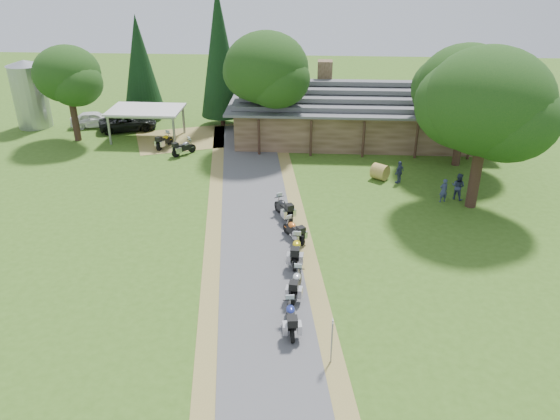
# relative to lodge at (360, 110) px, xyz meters

# --- Properties ---
(ground) EXTENTS (120.00, 120.00, 0.00)m
(ground) POSITION_rel_lodge_xyz_m (-6.00, -24.00, -2.45)
(ground) COLOR #385B19
(ground) RESTS_ON ground
(driveway) EXTENTS (51.95, 51.95, 0.00)m
(driveway) POSITION_rel_lodge_xyz_m (-6.50, -20.00, -2.45)
(driveway) COLOR #4D4D50
(driveway) RESTS_ON ground
(lodge) EXTENTS (21.40, 9.40, 4.90)m
(lodge) POSITION_rel_lodge_xyz_m (0.00, 0.00, 0.00)
(lodge) COLOR brown
(lodge) RESTS_ON ground
(silo) EXTENTS (3.20, 3.20, 5.87)m
(silo) POSITION_rel_lodge_xyz_m (-28.67, 1.46, 0.49)
(silo) COLOR gray
(silo) RESTS_ON ground
(carport) EXTENTS (5.97, 4.02, 2.57)m
(carport) POSITION_rel_lodge_xyz_m (-17.67, -1.19, -1.17)
(carport) COLOR silver
(carport) RESTS_ON ground
(car_white_sedan) EXTENTS (3.46, 5.66, 1.76)m
(car_white_sedan) POSITION_rel_lodge_xyz_m (-23.31, 1.68, -1.57)
(car_white_sedan) COLOR white
(car_white_sedan) RESTS_ON ground
(car_dark_suv) EXTENTS (3.93, 5.79, 2.04)m
(car_dark_suv) POSITION_rel_lodge_xyz_m (-20.05, 0.91, -1.43)
(car_dark_suv) COLOR black
(car_dark_suv) RESTS_ON ground
(motorcycle_row_a) EXTENTS (0.90, 2.08, 1.38)m
(motorcycle_row_a) POSITION_rel_lodge_xyz_m (-4.67, -25.58, -1.76)
(motorcycle_row_a) COLOR navy
(motorcycle_row_a) RESTS_ON ground
(motorcycle_row_b) EXTENTS (0.87, 2.02, 1.34)m
(motorcycle_row_b) POSITION_rel_lodge_xyz_m (-4.52, -22.98, -1.78)
(motorcycle_row_b) COLOR #A6A9AF
(motorcycle_row_b) RESTS_ON ground
(motorcycle_row_c) EXTENTS (0.80, 2.17, 1.46)m
(motorcycle_row_c) POSITION_rel_lodge_xyz_m (-4.62, -20.07, -1.72)
(motorcycle_row_c) COLOR gold
(motorcycle_row_c) RESTS_ON ground
(motorcycle_row_d) EXTENTS (1.54, 1.88, 1.27)m
(motorcycle_row_d) POSITION_rel_lodge_xyz_m (-4.83, -17.71, -1.82)
(motorcycle_row_d) COLOR orange
(motorcycle_row_d) RESTS_ON ground
(motorcycle_row_e) EXTENTS (1.55, 2.11, 1.39)m
(motorcycle_row_e) POSITION_rel_lodge_xyz_m (-5.55, -15.08, -1.75)
(motorcycle_row_e) COLOR black
(motorcycle_row_e) RESTS_ON ground
(motorcycle_carport_a) EXTENTS (1.24, 1.97, 1.28)m
(motorcycle_carport_a) POSITION_rel_lodge_xyz_m (-15.75, -3.37, -1.81)
(motorcycle_carport_a) COLOR gold
(motorcycle_carport_a) RESTS_ON ground
(motorcycle_carport_b) EXTENTS (1.77, 1.81, 1.30)m
(motorcycle_carport_b) POSITION_rel_lodge_xyz_m (-13.85, -4.86, -1.80)
(motorcycle_carport_b) COLOR slate
(motorcycle_carport_b) RESTS_ON ground
(person_a) EXTENTS (0.63, 0.54, 1.85)m
(person_a) POSITION_rel_lodge_xyz_m (4.50, -12.26, -1.52)
(person_a) COLOR #343C5E
(person_a) RESTS_ON ground
(person_b) EXTENTS (0.73, 0.70, 2.08)m
(person_b) POSITION_rel_lodge_xyz_m (5.51, -11.79, -1.41)
(person_b) COLOR #343C5E
(person_b) RESTS_ON ground
(person_c) EXTENTS (0.64, 0.65, 1.86)m
(person_c) POSITION_rel_lodge_xyz_m (2.11, -9.38, -1.52)
(person_c) COLOR #343C5E
(person_c) RESTS_ON ground
(hay_bale) EXTENTS (1.46, 1.48, 1.10)m
(hay_bale) POSITION_rel_lodge_xyz_m (0.87, -8.80, -1.90)
(hay_bale) COLOR olive
(hay_bale) RESTS_ON ground
(sign_post) EXTENTS (0.37, 0.06, 2.07)m
(sign_post) POSITION_rel_lodge_xyz_m (-2.99, -27.53, -1.41)
(sign_post) COLOR gray
(sign_post) RESTS_ON ground
(oak_lodge_left) EXTENTS (6.38, 6.38, 10.34)m
(oak_lodge_left) POSITION_rel_lodge_xyz_m (-7.51, -2.99, 2.72)
(oak_lodge_left) COLOR #10330F
(oak_lodge_left) RESTS_ON ground
(oak_lodge_right) EXTENTS (6.98, 6.98, 9.44)m
(oak_lodge_right) POSITION_rel_lodge_xyz_m (6.82, -5.73, 2.27)
(oak_lodge_right) COLOR #10330F
(oak_lodge_right) RESTS_ON ground
(oak_driveway) EXTENTS (7.41, 7.41, 10.87)m
(oak_driveway) POSITION_rel_lodge_xyz_m (6.15, -12.80, 2.98)
(oak_driveway) COLOR #10330F
(oak_driveway) RESTS_ON ground
(oak_silo) EXTENTS (5.25, 5.25, 8.92)m
(oak_silo) POSITION_rel_lodge_xyz_m (-23.44, -2.00, 2.01)
(oak_silo) COLOR #10330F
(oak_silo) RESTS_ON ground
(cedar_near) EXTENTS (3.67, 3.67, 11.93)m
(cedar_near) POSITION_rel_lodge_xyz_m (-11.98, 2.82, 3.51)
(cedar_near) COLOR black
(cedar_near) RESTS_ON ground
(cedar_far) EXTENTS (3.60, 3.60, 9.33)m
(cedar_far) POSITION_rel_lodge_xyz_m (-19.52, 4.47, 2.21)
(cedar_far) COLOR black
(cedar_far) RESTS_ON ground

